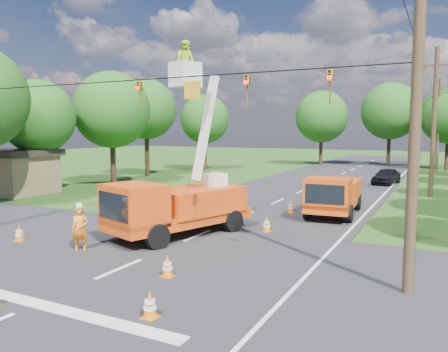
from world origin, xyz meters
The scene contains 26 objects.
ground centered at (0.00, 20.00, 0.00)m, with size 140.00×140.00×0.00m, color #214C16.
road_main centered at (0.00, 20.00, 0.00)m, with size 12.00×100.00×0.06m, color black.
road_cross centered at (0.00, 2.00, 0.00)m, with size 56.00×10.00×0.07m, color black.
stop_bar centered at (0.00, -3.20, 0.00)m, with size 9.00×0.45×0.02m, color silver.
edge_line centered at (5.60, 20.00, 0.00)m, with size 0.12×90.00×0.02m, color silver.
bucket_truck centered at (-0.80, 4.70, 1.74)m, with size 4.32×6.86×8.23m.
second_truck centered at (4.10, 12.25, 1.14)m, with size 2.64×5.97×2.18m.
ground_worker centered at (-2.81, 1.13, 0.84)m, with size 0.61×0.40×1.68m, color #FF5C15.
distant_car centered at (5.00, 27.65, 0.68)m, with size 1.61×4.00×1.36m, color black.
traffic_cone_1 centered at (3.10, -2.55, 0.36)m, with size 0.38×0.38×0.71m.
traffic_cone_2 centered at (2.33, 7.09, 0.36)m, with size 0.38×0.38×0.71m.
traffic_cone_3 centered at (1.90, 11.83, 0.36)m, with size 0.38×0.38×0.71m.
traffic_cone_4 centered at (-6.01, 0.98, 0.36)m, with size 0.38×0.38×0.71m.
traffic_cone_7 centered at (4.82, 15.50, 0.36)m, with size 0.38×0.38×0.71m.
traffic_cone_8 centered at (1.80, 0.11, 0.36)m, with size 0.38×0.38×0.71m.
pole_right_near centered at (8.50, 2.00, 5.11)m, with size 1.80×0.30×10.00m.
pole_right_mid centered at (8.50, 22.00, 5.11)m, with size 1.80×0.30×10.00m.
pole_right_far centered at (8.50, 42.00, 5.11)m, with size 1.80×0.30×10.00m.
signal_span centered at (2.23, 1.99, 5.88)m, with size 18.00×0.29×1.07m.
shed centered at (-18.00, 10.00, 1.62)m, with size 5.50×4.50×3.15m.
tree_left_c centered at (-16.50, 11.00, 5.44)m, with size 5.20×5.20×8.06m.
tree_left_d centered at (-15.00, 17.00, 6.12)m, with size 6.20×6.20×9.24m.
tree_left_e centered at (-16.80, 24.00, 6.49)m, with size 5.80×5.80×9.41m.
tree_left_f centered at (-14.80, 32.00, 5.69)m, with size 5.40×5.40×8.40m.
tree_far_a centered at (-5.00, 45.00, 6.19)m, with size 6.60×6.60×9.50m.
tree_far_b centered at (3.00, 47.00, 6.81)m, with size 7.00×7.00×10.32m.
Camera 1 is at (9.23, -10.72, 4.53)m, focal length 35.00 mm.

